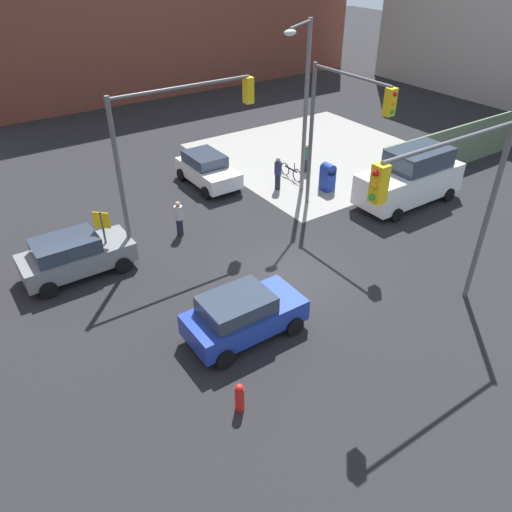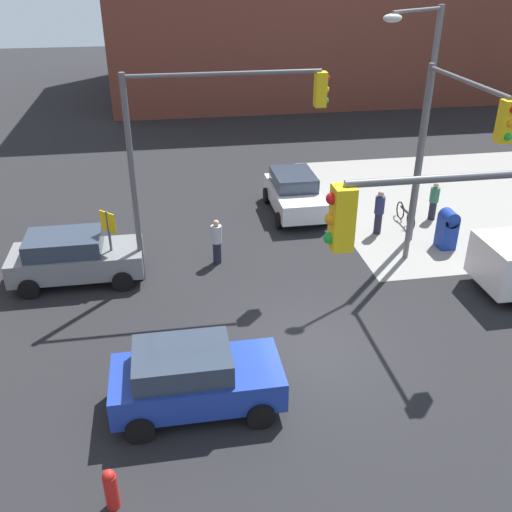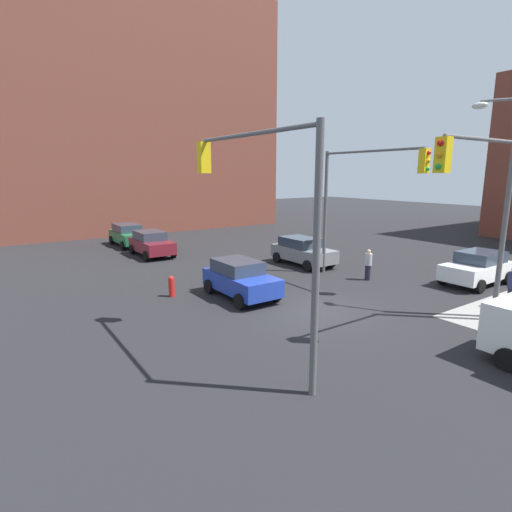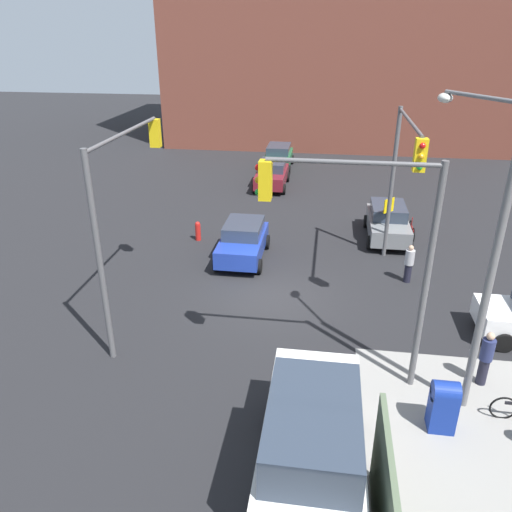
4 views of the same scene
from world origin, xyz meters
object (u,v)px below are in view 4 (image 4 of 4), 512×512
object	(u,v)px
traffic_signal_se_corner	(124,191)
bicycle_at_crosswalk	(412,231)
hatchback_maroon	(272,174)
van_white_delivery	(312,446)
fire_hydrant	(198,231)
pedestrian_walking_north	(486,358)
street_lamp_corner	(485,240)
sedan_blue	(243,241)
pedestrian_crossing	(409,263)
mailbox_blue	(443,404)
sedan_gray	(388,222)
traffic_signal_ne_corner	(363,233)
coupe_green	(278,157)
traffic_signal_nw_corner	(402,166)

from	to	relation	value
traffic_signal_se_corner	bicycle_at_crosswalk	xyz separation A→B (m)	(-9.06, 10.50, -4.31)
hatchback_maroon	van_white_delivery	world-z (taller)	van_white_delivery
fire_hydrant	pedestrian_walking_north	size ratio (longest dim) A/B	0.55
traffic_signal_se_corner	street_lamp_corner	distance (m)	10.45
sedan_blue	pedestrian_crossing	world-z (taller)	sedan_blue
mailbox_blue	fire_hydrant	distance (m)	14.50
street_lamp_corner	sedan_gray	distance (m)	12.13
traffic_signal_ne_corner	street_lamp_corner	distance (m)	2.86
street_lamp_corner	sedan_blue	size ratio (longest dim) A/B	2.07
traffic_signal_ne_corner	fire_hydrant	size ratio (longest dim) A/B	6.91
bicycle_at_crosswalk	pedestrian_walking_north	bearing A→B (deg)	2.60
sedan_blue	mailbox_blue	bearing A→B (deg)	35.35
street_lamp_corner	traffic_signal_se_corner	bearing A→B (deg)	-104.59
coupe_green	pedestrian_walking_north	bearing A→B (deg)	19.70
van_white_delivery	traffic_signal_se_corner	bearing A→B (deg)	-135.05
traffic_signal_se_corner	sedan_gray	size ratio (longest dim) A/B	1.58
traffic_signal_nw_corner	sedan_blue	xyz separation A→B (m)	(-1.07, -6.21, -3.82)
traffic_signal_se_corner	sedan_blue	world-z (taller)	traffic_signal_se_corner
van_white_delivery	hatchback_maroon	bearing A→B (deg)	-171.24
street_lamp_corner	coupe_green	distance (m)	25.32
fire_hydrant	coupe_green	xyz separation A→B (m)	(-14.01, 2.39, 0.36)
pedestrian_crossing	coupe_green	bearing A→B (deg)	141.07
traffic_signal_ne_corner	pedestrian_walking_north	world-z (taller)	traffic_signal_ne_corner
hatchback_maroon	bicycle_at_crosswalk	xyz separation A→B (m)	(7.50, 7.73, -0.50)
traffic_signal_ne_corner	sedan_gray	distance (m)	11.87
traffic_signal_nw_corner	bicycle_at_crosswalk	world-z (taller)	traffic_signal_nw_corner
street_lamp_corner	hatchback_maroon	world-z (taller)	street_lamp_corner
traffic_signal_se_corner	pedestrian_walking_north	distance (m)	11.79
bicycle_at_crosswalk	fire_hydrant	bearing A→B (deg)	-79.97
sedan_blue	pedestrian_crossing	bearing A→B (deg)	79.67
sedan_gray	van_white_delivery	bearing A→B (deg)	-11.15
traffic_signal_nw_corner	coupe_green	xyz separation A→B (m)	(-16.82, -6.31, -3.82)
traffic_signal_ne_corner	mailbox_blue	distance (m)	4.73
traffic_signal_se_corner	street_lamp_corner	xyz separation A→B (m)	(2.63, 10.11, 0.05)
pedestrian_crossing	bicycle_at_crosswalk	distance (m)	4.89
sedan_gray	hatchback_maroon	size ratio (longest dim) A/B	1.00
sedan_blue	bicycle_at_crosswalk	bearing A→B (deg)	114.69
hatchback_maroon	pedestrian_crossing	bearing A→B (deg)	29.37
street_lamp_corner	pedestrian_walking_north	world-z (taller)	street_lamp_corner
van_white_delivery	bicycle_at_crosswalk	world-z (taller)	van_white_delivery
van_white_delivery	pedestrian_walking_north	size ratio (longest dim) A/B	3.14
traffic_signal_nw_corner	pedestrian_walking_north	xyz separation A→B (m)	(6.39, 2.00, -3.77)
traffic_signal_nw_corner	street_lamp_corner	world-z (taller)	street_lamp_corner
street_lamp_corner	bicycle_at_crosswalk	distance (m)	12.48
sedan_gray	pedestrian_walking_north	world-z (taller)	pedestrian_walking_north
traffic_signal_nw_corner	traffic_signal_se_corner	world-z (taller)	same
traffic_signal_se_corner	pedestrian_crossing	distance (m)	11.26
van_white_delivery	mailbox_blue	bearing A→B (deg)	126.46
sedan_gray	bicycle_at_crosswalk	xyz separation A→B (m)	(-0.21, 1.21, -0.50)
sedan_gray	van_white_delivery	xyz separation A→B (m)	(15.15, -2.99, 0.44)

